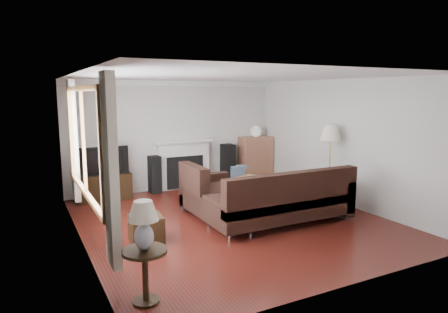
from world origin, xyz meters
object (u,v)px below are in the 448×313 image
bookshelf (256,159)px  side_table (145,276)px  sectional_sofa (280,198)px  floor_lamp (330,165)px  tv_stand (104,187)px  coffee_table (244,190)px

bookshelf → side_table: bookshelf is taller
sectional_sofa → floor_lamp: bearing=18.3°
tv_stand → sectional_sofa: sectional_sofa is taller
coffee_table → side_table: size_ratio=1.87×
floor_lamp → tv_stand: bearing=148.0°
tv_stand → coffee_table: 2.96m
bookshelf → sectional_sofa: size_ratio=0.41×
coffee_table → side_table: 4.36m
coffee_table → floor_lamp: 1.81m
tv_stand → side_table: side_table is taller
tv_stand → sectional_sofa: bearing=-51.3°
tv_stand → side_table: (-0.42, -4.50, 0.02)m
tv_stand → floor_lamp: (3.95, -2.46, 0.53)m
bookshelf → coffee_table: bookshelf is taller
tv_stand → bookshelf: 3.79m
tv_stand → side_table: bearing=-95.4°
coffee_table → tv_stand: bearing=129.6°
bookshelf → side_table: bearing=-132.8°
floor_lamp → side_table: (-4.37, -2.04, -0.51)m
sectional_sofa → coffee_table: size_ratio=2.49×
tv_stand → floor_lamp: 4.68m
coffee_table → floor_lamp: bearing=-62.0°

